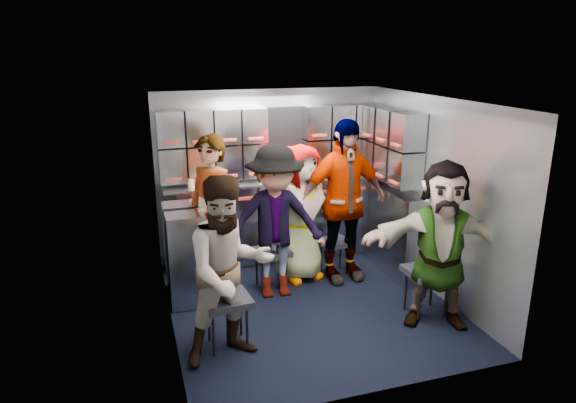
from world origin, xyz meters
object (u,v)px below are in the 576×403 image
object	(u,v)px
jump_seat_center	(296,243)
attendant_arc_b	(275,223)
jump_seat_near_right	(427,274)
attendant_arc_a	(229,270)
attendant_standing	(212,217)
attendant_arc_e	(441,245)
jump_seat_near_left	(227,303)
attendant_arc_d	(342,202)
jump_seat_mid_left	(271,254)
jump_seat_mid_right	(335,244)
attendant_arc_c	(301,213)

from	to	relation	value
jump_seat_center	attendant_arc_b	distance (m)	0.79
jump_seat_near_right	attendant_arc_a	distance (m)	2.05
attendant_standing	attendant_arc_e	bearing A→B (deg)	21.65
jump_seat_near_left	attendant_arc_d	distance (m)	1.89
attendant_arc_e	jump_seat_center	bearing A→B (deg)	145.83
attendant_arc_d	attendant_arc_b	bearing A→B (deg)	-173.23
jump_seat_mid_left	attendant_arc_e	size ratio (longest dim) A/B	0.28
attendant_arc_b	attendant_arc_e	bearing A→B (deg)	-33.95
attendant_arc_d	attendant_standing	bearing A→B (deg)	172.77
attendant_standing	attendant_arc_b	size ratio (longest dim) A/B	1.06
jump_seat_near_left	attendant_arc_d	xyz separation A→B (m)	(1.52, 1.01, 0.50)
jump_seat_mid_left	attendant_arc_d	size ratio (longest dim) A/B	0.24
jump_seat_mid_right	attendant_arc_d	world-z (taller)	attendant_arc_d
jump_seat_near_left	attendant_arc_b	bearing A→B (deg)	50.48
attendant_arc_a	attendant_arc_c	xyz separation A→B (m)	(1.08, 1.34, -0.02)
jump_seat_near_left	jump_seat_center	xyz separation A→B (m)	(1.08, 1.34, -0.07)
jump_seat_near_left	attendant_standing	distance (m)	1.16
jump_seat_near_right	attendant_standing	xyz separation A→B (m)	(-1.94, 1.09, 0.44)
attendant_arc_a	attendant_arc_e	xyz separation A→B (m)	(2.00, -0.02, -0.00)
jump_seat_mid_right	attendant_arc_b	distance (m)	1.01
jump_seat_near_right	jump_seat_center	bearing A→B (deg)	124.07
attendant_arc_a	attendant_arc_d	world-z (taller)	attendant_arc_d
attendant_standing	attendant_arc_e	world-z (taller)	attendant_standing
attendant_standing	attendant_arc_a	distance (m)	1.25
attendant_arc_b	attendant_standing	bearing A→B (deg)	164.29
jump_seat_near_left	jump_seat_center	bearing A→B (deg)	50.99
jump_seat_mid_left	attendant_arc_b	bearing A→B (deg)	-90.00
jump_seat_near_right	attendant_arc_e	size ratio (longest dim) A/B	0.30
jump_seat_mid_right	attendant_arc_d	bearing A→B (deg)	-90.00
jump_seat_mid_left	attendant_arc_a	distance (m)	1.44
jump_seat_near_left	jump_seat_center	distance (m)	1.72
jump_seat_near_left	attendant_arc_c	bearing A→B (deg)	46.90
jump_seat_near_left	jump_seat_mid_right	xyz separation A→B (m)	(1.52, 1.19, -0.07)
jump_seat_near_left	jump_seat_near_right	xyz separation A→B (m)	(2.00, -0.02, 0.01)
jump_seat_near_right	attendant_arc_a	bearing A→B (deg)	-175.46
jump_seat_center	attendant_arc_d	world-z (taller)	attendant_arc_d
jump_seat_mid_right	attendant_arc_b	world-z (taller)	attendant_arc_b
attendant_arc_b	attendant_arc_d	distance (m)	0.85
attendant_arc_e	attendant_arc_a	bearing A→B (deg)	-155.62
attendant_arc_e	attendant_arc_d	bearing A→B (deg)	136.79
jump_seat_near_right	attendant_arc_b	bearing A→B (deg)	146.81
attendant_arc_d	attendant_arc_a	bearing A→B (deg)	-146.88
jump_seat_mid_right	attendant_arc_c	world-z (taller)	attendant_arc_c
attendant_arc_d	jump_seat_near_right	bearing A→B (deg)	-69.76
jump_seat_center	attendant_arc_e	bearing A→B (deg)	-59.16
jump_seat_near_right	attendant_arc_b	size ratio (longest dim) A/B	0.30
jump_seat_mid_left	attendant_arc_b	size ratio (longest dim) A/B	0.27
attendant_arc_a	jump_seat_near_left	bearing A→B (deg)	79.54
attendant_arc_d	jump_seat_center	bearing A→B (deg)	137.94
jump_seat_mid_left	jump_seat_center	bearing A→B (deg)	39.21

